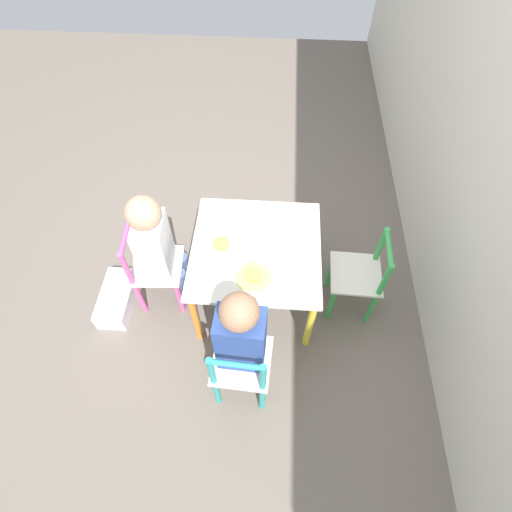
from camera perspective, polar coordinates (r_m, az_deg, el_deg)
ground_plane at (r=2.33m, az=0.00°, el=-5.41°), size 6.00×6.00×0.00m
kids_table at (r=2.00m, az=0.00°, el=0.15°), size 0.64×0.64×0.44m
chair_pink at (r=2.17m, az=-14.41°, el=-1.68°), size 0.28×0.28×0.54m
chair_teal at (r=1.86m, az=-2.13°, el=-15.62°), size 0.27×0.27×0.54m
chair_green at (r=2.14m, az=14.55°, el=-2.87°), size 0.27×0.27×0.54m
child_front at (r=2.00m, az=-13.90°, el=1.53°), size 0.21×0.22×0.78m
child_right at (r=1.69m, az=-2.04°, el=-11.36°), size 0.21×0.21×0.80m
plate_front at (r=1.96m, az=-5.01°, el=1.55°), size 0.18×0.18×0.03m
plate_right at (r=1.85m, az=-0.35°, el=-2.96°), size 0.16×0.16×0.03m
storage_bin at (r=2.38m, az=-19.17°, el=-5.72°), size 0.34×0.17×0.11m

